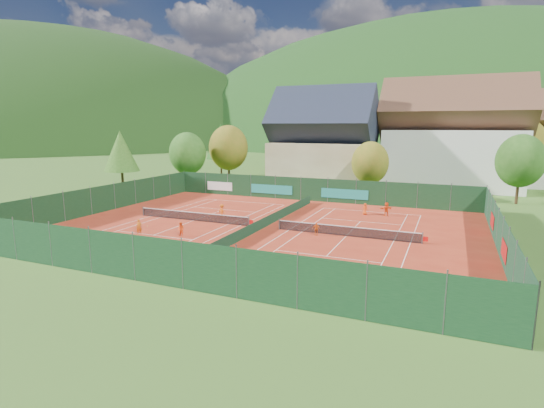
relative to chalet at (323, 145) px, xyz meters
The scene contains 32 objects.
ground 30.87m from the chalet, 84.29° to the right, with size 600.00×600.00×0.00m, color #31591B.
clay_pad 30.87m from the chalet, 84.29° to the right, with size 40.00×32.00×0.01m, color #9D2A17.
court_markings_left 31.12m from the chalet, 99.46° to the right, with size 11.03×23.83×0.00m.
court_markings_right 32.63m from the chalet, 69.86° to the right, with size 11.03×23.83×0.00m.
tennis_net_left 31.00m from the chalet, 99.17° to the right, with size 13.30×0.10×1.02m.
tennis_net_right 32.59m from the chalet, 69.60° to the right, with size 13.30×0.10×1.02m.
court_divider 30.77m from the chalet, 84.29° to the right, with size 0.03×28.80×1.00m.
fence_north 15.14m from the chalet, 79.70° to the right, with size 40.00×0.10×3.00m.
fence_south 46.38m from the chalet, 86.27° to the right, with size 40.00×0.04×3.00m.
fence_west 34.86m from the chalet, 119.54° to the right, with size 0.04×32.00×3.00m.
fence_east 38.11m from the chalet, 52.48° to the right, with size 0.09×32.00×3.00m.
chalet is the anchor object (origin of this frame).
hotel_block_a 19.94m from the chalet, 17.53° to the left, with size 21.60×11.00×17.25m.
tree_west_front 21.51m from the chalet, 152.24° to the right, with size 5.72×5.72×8.69m.
tree_west_mid 15.53m from the chalet, 165.07° to the right, with size 6.44×6.44×9.78m.
tree_west_back 21.38m from the chalet, 169.22° to the left, with size 5.60×5.60×10.00m.
tree_center 12.19m from the chalet, 41.63° to the right, with size 5.01×5.01×7.60m.
tree_east_front 27.69m from the chalet, 12.53° to the right, with size 5.72×5.72×8.69m.
tree_west_side 30.81m from the chalet, 144.25° to the right, with size 5.04×5.04×9.00m.
tree_east_back 30.68m from the chalet, 19.03° to the left, with size 7.15×7.15×10.86m.
mountain_backdrop 211.04m from the chalet, 81.19° to the left, with size 820.00×530.00×242.00m.
ball_hopper 43.71m from the chalet, 71.64° to the right, with size 0.34×0.34×0.80m.
loose_ball_0 35.38m from the chalet, 102.81° to the right, with size 0.07×0.07×0.07m, color #CCD833.
loose_ball_1 43.86m from the chalet, 76.18° to the right, with size 0.07×0.07×0.07m, color #CCD833.
loose_ball_2 25.92m from the chalet, 85.12° to the right, with size 0.07×0.07×0.07m, color #CCD833.
loose_ball_3 22.70m from the chalet, 86.47° to the right, with size 0.07×0.07×0.07m, color #CCD833.
player_left_near 37.66m from the chalet, 99.83° to the right, with size 0.51×0.33×1.39m, color #CA5E11.
player_left_mid 36.29m from the chalet, 94.01° to the right, with size 0.62×0.48×1.28m, color #F65015.
player_left_far 28.27m from the chalet, 96.27° to the right, with size 0.94×0.54×1.45m, color orange.
player_right_near 32.45m from the chalet, 74.63° to the right, with size 0.70×0.29×1.19m, color #D75313.
player_right_far_a 23.51m from the chalet, 61.77° to the right, with size 0.63×0.41×1.29m, color #D74713.
player_right_far_b 24.46m from the chalet, 56.74° to the right, with size 1.42×0.45×1.53m, color #F54F15.
Camera 1 is at (16.17, -36.17, 9.68)m, focal length 28.00 mm.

